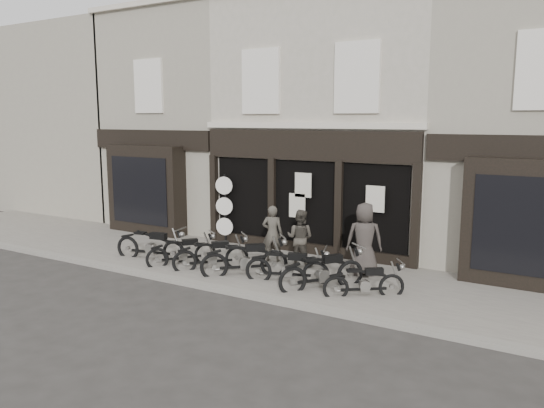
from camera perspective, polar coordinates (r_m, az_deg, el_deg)
The scene contains 17 objects.
ground_plane at distance 14.26m, azimuth -1.95°, elevation -8.17°, with size 90.00×90.00×0.00m, color #2D2B28.
pavement at distance 14.98m, azimuth -0.08°, elevation -7.08°, with size 30.00×4.20×0.12m, color #6A645D.
kerb at distance 13.26m, azimuth -4.90°, elevation -9.26°, with size 30.00×0.25×0.13m, color gray.
central_building at distance 18.90m, azimuth 7.87°, elevation 8.57°, with size 7.30×6.22×8.34m.
neighbour_left at distance 22.11m, azimuth -7.70°, elevation 8.54°, with size 5.60×6.73×8.34m.
filler_left at distance 27.97m, azimuth -20.92°, elevation 8.26°, with size 11.00×6.00×8.20m, color gray.
motorcycle_0 at distance 16.19m, azimuth -12.85°, elevation -4.65°, with size 2.34×0.75×1.13m.
motorcycle_1 at distance 15.54m, azimuth -9.60°, elevation -5.33°, with size 1.40×1.80×0.99m.
motorcycle_2 at distance 14.96m, azimuth -6.47°, elevation -5.74°, with size 1.62×1.78×1.04m.
motorcycle_3 at distance 14.27m, azimuth -2.86°, elevation -6.28°, with size 1.93×1.79×1.14m.
motorcycle_4 at distance 13.68m, azimuth 1.74°, elevation -7.10°, with size 2.12×1.00×1.05m.
motorcycle_5 at distance 13.25m, azimuth 5.51°, elevation -7.57°, with size 1.64×1.97×1.11m.
motorcycle_6 at distance 12.81m, azimuth 9.96°, elevation -8.57°, with size 1.70×1.35×0.94m.
man_left at distance 15.44m, azimuth 0.05°, elevation -3.19°, with size 0.60×0.40×1.65m, color #423E36.
man_centre at distance 14.98m, azimuth 3.03°, elevation -3.65°, with size 0.79×0.61×1.62m, color #3E3932.
man_right at distance 14.26m, azimuth 9.91°, elevation -3.74°, with size 0.96×0.62×1.95m, color #39332F.
advert_sign_post at distance 17.70m, azimuth -5.09°, elevation -0.83°, with size 0.59×0.38×2.44m.
Camera 1 is at (7.36, -11.45, 4.24)m, focal length 35.00 mm.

